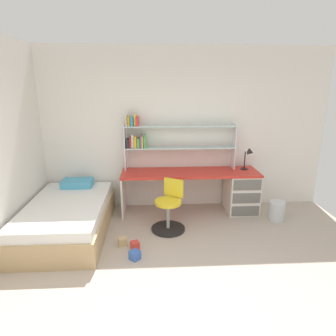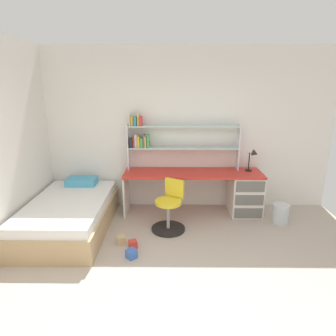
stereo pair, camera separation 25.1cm
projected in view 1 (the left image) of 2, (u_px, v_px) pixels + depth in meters
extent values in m
cube|color=#B2A393|center=(190.00, 317.00, 2.79)|extent=(5.45, 6.42, 0.02)
cube|color=white|center=(172.00, 130.00, 5.04)|extent=(5.45, 0.06, 2.79)
cube|color=red|center=(190.00, 173.00, 4.90)|extent=(2.33, 0.61, 0.04)
cube|color=silver|center=(241.00, 192.00, 5.05)|extent=(0.51, 0.58, 0.70)
cube|color=silver|center=(123.00, 194.00, 4.94)|extent=(0.03, 0.55, 0.70)
cube|color=#64625E|center=(245.00, 211.00, 4.83)|extent=(0.46, 0.01, 0.18)
cube|color=#64625E|center=(246.00, 198.00, 4.77)|extent=(0.46, 0.01, 0.18)
cube|color=#64625E|center=(248.00, 185.00, 4.70)|extent=(0.46, 0.01, 0.18)
cube|color=silver|center=(125.00, 148.00, 4.90)|extent=(0.02, 0.22, 0.78)
cube|color=silver|center=(234.00, 146.00, 5.00)|extent=(0.02, 0.22, 0.78)
cube|color=silver|center=(180.00, 148.00, 4.96)|extent=(1.86, 0.22, 0.02)
cube|color=silver|center=(180.00, 126.00, 4.85)|extent=(1.86, 0.22, 0.02)
cube|color=#26262D|center=(128.00, 143.00, 4.89)|extent=(0.04, 0.16, 0.15)
cube|color=red|center=(130.00, 142.00, 4.88)|extent=(0.02, 0.13, 0.18)
cube|color=beige|center=(133.00, 141.00, 4.88)|extent=(0.04, 0.12, 0.22)
cube|color=gold|center=(135.00, 142.00, 4.89)|extent=(0.04, 0.15, 0.19)
cube|color=#4CA559|center=(138.00, 143.00, 4.89)|extent=(0.04, 0.14, 0.16)
cube|color=purple|center=(141.00, 141.00, 4.89)|extent=(0.02, 0.17, 0.22)
cube|color=yellow|center=(142.00, 142.00, 4.89)|extent=(0.02, 0.20, 0.19)
cube|color=#4CA559|center=(145.00, 141.00, 4.89)|extent=(0.04, 0.17, 0.22)
cube|color=beige|center=(126.00, 120.00, 4.78)|extent=(0.02, 0.19, 0.19)
cube|color=gold|center=(129.00, 121.00, 4.79)|extent=(0.04, 0.14, 0.15)
cube|color=#338CBF|center=(132.00, 121.00, 4.79)|extent=(0.04, 0.19, 0.15)
cube|color=yellow|center=(135.00, 120.00, 4.79)|extent=(0.03, 0.13, 0.19)
cube|color=red|center=(137.00, 121.00, 4.79)|extent=(0.04, 0.19, 0.15)
cylinder|color=black|center=(244.00, 169.00, 5.03)|extent=(0.12, 0.12, 0.02)
cylinder|color=black|center=(245.00, 160.00, 4.98)|extent=(0.02, 0.02, 0.30)
cone|color=black|center=(251.00, 152.00, 4.90)|extent=(0.12, 0.11, 0.13)
cylinder|color=black|center=(168.00, 229.00, 4.45)|extent=(0.52, 0.52, 0.03)
cylinder|color=#A5A8AD|center=(168.00, 217.00, 4.40)|extent=(0.05, 0.05, 0.43)
cylinder|color=yellow|center=(168.00, 202.00, 4.33)|extent=(0.40, 0.40, 0.05)
cube|color=yellow|center=(174.00, 188.00, 4.43)|extent=(0.29, 0.20, 0.28)
cube|color=tan|center=(68.00, 222.00, 4.32)|extent=(1.16, 1.92, 0.34)
cube|color=white|center=(66.00, 207.00, 4.26)|extent=(1.10, 1.86, 0.14)
cube|color=#4CA5CC|center=(77.00, 183.00, 4.90)|extent=(0.50, 0.32, 0.12)
cylinder|color=silver|center=(277.00, 211.00, 4.74)|extent=(0.26, 0.26, 0.32)
cube|color=tan|center=(123.00, 241.00, 4.01)|extent=(0.14, 0.14, 0.11)
cube|color=red|center=(135.00, 245.00, 3.92)|extent=(0.14, 0.14, 0.11)
cube|color=#3860B7|center=(135.00, 255.00, 3.68)|extent=(0.17, 0.17, 0.12)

